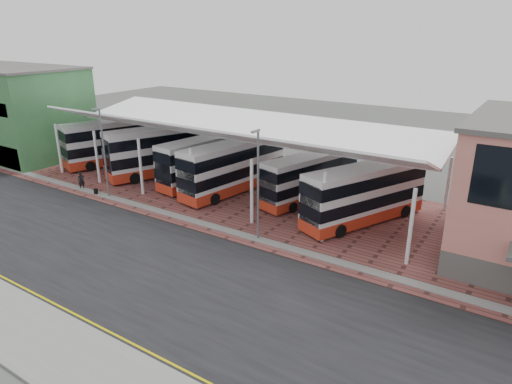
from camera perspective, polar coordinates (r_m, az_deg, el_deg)
ground at (r=29.76m, az=-9.77°, el=-9.39°), size 140.00×140.00×0.00m
road at (r=29.13m, az=-11.12°, el=-10.14°), size 120.00×14.00×0.02m
forecourt at (r=38.34m, az=5.71°, el=-2.26°), size 72.00×16.00×0.06m
sidewalk at (r=25.07m, az=-24.42°, el=-17.04°), size 120.00×4.00×0.14m
north_kerb at (r=33.96m, az=-2.69°, el=-5.12°), size 120.00×0.80×0.14m
yellow_line_near at (r=25.93m, az=-20.63°, el=-15.25°), size 120.00×0.12×0.01m
yellow_line_far at (r=26.07m, az=-20.09°, el=-14.97°), size 120.00×0.12×0.01m
canopy at (r=41.48m, az=-3.31°, el=7.85°), size 37.00×11.63×7.07m
shop_green at (r=57.31m, az=-25.15°, el=8.67°), size 6.40×10.20×10.22m
shop_cream at (r=62.88m, az=-28.38°, el=9.01°), size 6.40×10.20×10.22m
lamp_west at (r=41.92m, az=-18.51°, el=4.96°), size 0.16×0.90×8.07m
lamp_east at (r=31.37m, az=0.23°, el=1.19°), size 0.16×0.90×8.07m
bus_0 at (r=53.30m, az=-16.88°, el=6.04°), size 6.52×11.90×4.82m
bus_1 at (r=47.87m, az=-11.38°, el=5.06°), size 7.16×12.05×4.91m
bus_2 at (r=44.65m, az=-6.14°, el=3.98°), size 4.00×11.09×4.47m
bus_3 at (r=41.87m, az=-2.87°, el=3.13°), size 4.33×11.54×4.65m
bus_4 at (r=39.89m, az=6.73°, el=1.76°), size 4.99×10.22×4.11m
bus_5 at (r=36.07m, az=13.37°, el=-0.32°), size 6.73×10.96×4.49m
pedestrian at (r=45.80m, az=-20.99°, el=1.35°), size 0.61×0.72×1.68m
suitcase at (r=43.98m, az=-19.39°, el=0.03°), size 0.32×0.23×0.55m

